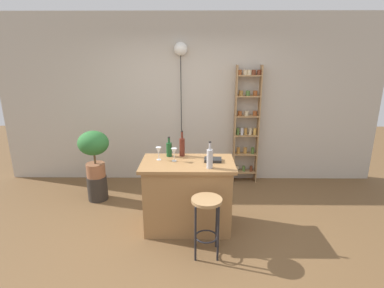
{
  "coord_description": "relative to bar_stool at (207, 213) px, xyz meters",
  "views": [
    {
      "loc": [
        0.09,
        -3.19,
        2.16
      ],
      "look_at": [
        0.05,
        0.55,
        1.04
      ],
      "focal_mm": 28.4,
      "sensor_mm": 36.0,
      "label": 1
    }
  ],
  "objects": [
    {
      "name": "ground",
      "position": [
        -0.22,
        0.26,
        -0.5
      ],
      "size": [
        12.0,
        12.0,
        0.0
      ],
      "primitive_type": "plane",
      "color": "brown"
    },
    {
      "name": "back_wall",
      "position": [
        -0.22,
        2.21,
        0.9
      ],
      "size": [
        6.4,
        0.1,
        2.8
      ],
      "primitive_type": "cube",
      "color": "#BCB2A3",
      "rests_on": "ground"
    },
    {
      "name": "kitchen_counter",
      "position": [
        -0.22,
        0.56,
        -0.06
      ],
      "size": [
        1.14,
        0.65,
        0.89
      ],
      "color": "#9E7042",
      "rests_on": "ground"
    },
    {
      "name": "bar_stool",
      "position": [
        0.0,
        0.0,
        0.0
      ],
      "size": [
        0.33,
        0.33,
        0.68
      ],
      "color": "black",
      "rests_on": "ground"
    },
    {
      "name": "spice_shelf",
      "position": [
        0.74,
        2.06,
        0.54
      ],
      "size": [
        0.41,
        0.16,
        1.99
      ],
      "color": "#A87F51",
      "rests_on": "ground"
    },
    {
      "name": "plant_stool",
      "position": [
        -1.62,
        1.32,
        -0.32
      ],
      "size": [
        0.3,
        0.3,
        0.38
      ],
      "primitive_type": "cylinder",
      "color": "#2D2823",
      "rests_on": "ground"
    },
    {
      "name": "potted_plant",
      "position": [
        -1.62,
        1.32,
        0.32
      ],
      "size": [
        0.45,
        0.41,
        0.71
      ],
      "color": "#935B3D",
      "rests_on": "plant_stool"
    },
    {
      "name": "bottle_sauce_amber",
      "position": [
        -0.46,
        0.78,
        0.48
      ],
      "size": [
        0.07,
        0.07,
        0.26
      ],
      "color": "#194C23",
      "rests_on": "kitchen_counter"
    },
    {
      "name": "bottle_soda_blue",
      "position": [
        -0.29,
        0.8,
        0.51
      ],
      "size": [
        0.07,
        0.07,
        0.33
      ],
      "color": "#5B2319",
      "rests_on": "kitchen_counter"
    },
    {
      "name": "bottle_olive_oil",
      "position": [
        0.04,
        0.37,
        0.5
      ],
      "size": [
        0.07,
        0.07,
        0.32
      ],
      "color": "#B2B2B7",
      "rests_on": "kitchen_counter"
    },
    {
      "name": "wine_glass_left",
      "position": [
        -0.58,
        0.65,
        0.5
      ],
      "size": [
        0.07,
        0.07,
        0.16
      ],
      "color": "silver",
      "rests_on": "kitchen_counter"
    },
    {
      "name": "wine_glass_center",
      "position": [
        -0.38,
        0.6,
        0.5
      ],
      "size": [
        0.07,
        0.07,
        0.16
      ],
      "color": "silver",
      "rests_on": "kitchen_counter"
    },
    {
      "name": "cookbook",
      "position": [
        0.09,
        0.6,
        0.4
      ],
      "size": [
        0.22,
        0.16,
        0.03
      ],
      "primitive_type": "cube",
      "rotation": [
        0.0,
        0.0,
        -0.07
      ],
      "color": "black",
      "rests_on": "kitchen_counter"
    },
    {
      "name": "pendant_globe_light",
      "position": [
        -0.36,
        2.1,
        1.7
      ],
      "size": [
        0.21,
        0.21,
        2.34
      ],
      "color": "black",
      "rests_on": "ground"
    }
  ]
}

